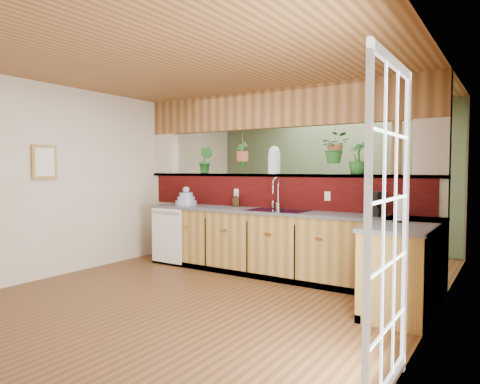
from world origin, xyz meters
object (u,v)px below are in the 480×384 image
Objects in this scene: dish_stack at (186,200)px; glass_jar at (274,160)px; shelving_console at (308,220)px; soap_dispenser at (236,200)px; faucet at (276,192)px; paper_towel at (399,209)px; coffee_maker at (376,205)px.

glass_jar reaches higher than dish_stack.
dish_stack is at bearing -163.12° from glass_jar.
soap_dispenser is at bearing -87.96° from shelving_console.
dish_stack reaches higher than soap_dispenser.
dish_stack is 1.51m from glass_jar.
glass_jar is (-0.16, 0.22, 0.45)m from faucet.
soap_dispenser is at bearing 178.24° from faucet.
dish_stack is at bearing -165.53° from soap_dispenser.
paper_towel reaches higher than dish_stack.
paper_towel is at bearing -6.88° from dish_stack.
soap_dispenser reaches higher than shelving_console.
shelving_console is (1.01, 2.30, -0.49)m from dish_stack.
paper_towel is at bearing -40.15° from coffee_maker.
dish_stack is 1.12× the size of paper_towel.
dish_stack is at bearing -172.92° from faucet.
shelving_console is (0.22, 2.10, -0.50)m from soap_dispenser.
coffee_maker is 0.58m from paper_towel.
coffee_maker is at bearing 129.52° from paper_towel.
glass_jar is at bearing 177.93° from coffee_maker.
shelving_console is at bearing 140.11° from coffee_maker.
faucet is 1.12× the size of glass_jar.
dish_stack is at bearing -105.73° from shelving_console.
dish_stack is at bearing 173.12° from paper_towel.
faucet is at bearing -1.76° from soap_dispenser.
dish_stack is 3.27m from paper_towel.
glass_jar is (-1.56, 0.34, 0.56)m from coffee_maker.
faucet is at bearing 7.08° from dish_stack.
paper_towel reaches higher than shelving_console.
soap_dispenser is at bearing 166.36° from paper_towel.
glass_jar is 2.21m from shelving_console.
paper_towel is (1.77, -0.58, -0.11)m from faucet.
dish_stack is 1.63× the size of soap_dispenser.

